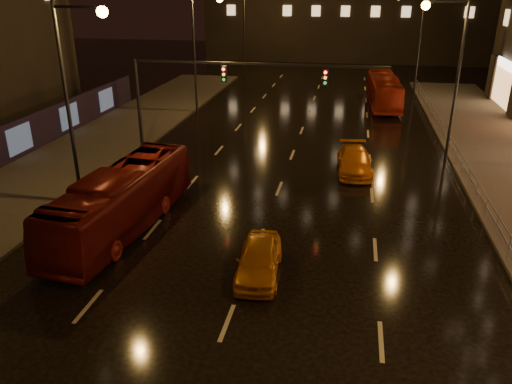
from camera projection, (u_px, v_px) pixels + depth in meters
ground at (288, 165)px, 31.09m from camera, size 140.00×140.00×0.00m
sidewalk_left at (46, 177)px, 28.85m from camera, size 7.00×70.00×0.15m
traffic_signal at (207, 86)px, 30.13m from camera, size 15.31×0.32×6.20m
railing_right at (470, 173)px, 27.17m from camera, size 0.05×56.00×1.00m
bus_red at (122, 200)px, 22.45m from camera, size 3.19×10.41×2.86m
bus_curb at (384, 91)px, 45.48m from camera, size 2.86×10.15×2.80m
taxi_near at (259, 259)px, 19.06m from camera, size 1.87×4.06×1.35m
taxi_far at (354, 161)px, 29.64m from camera, size 2.27×4.88×1.38m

